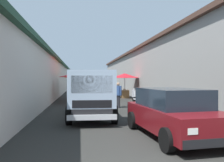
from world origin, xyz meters
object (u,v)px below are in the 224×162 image
hatchback_car (173,112)px  delivery_truck (92,96)px  parked_scooter (137,97)px  vendor_by_crates (118,93)px  plastic_stool (91,101)px  fruit_stall_near_right (125,78)px  fruit_stall_far_left (77,78)px  fruit_stall_far_right (79,78)px

hatchback_car → delivery_truck: size_ratio=0.81×
hatchback_car → parked_scooter: 9.78m
hatchback_car → vendor_by_crates: (7.05, 0.47, 0.15)m
hatchback_car → delivery_truck: bearing=38.3°
parked_scooter → plastic_stool: 3.64m
fruit_stall_near_right → fruit_stall_far_left: bearing=124.4°
parked_scooter → hatchback_car: bearing=171.9°
fruit_stall_far_right → parked_scooter: bearing=-138.7°
delivery_truck → fruit_stall_near_right: bearing=-18.2°
parked_scooter → plastic_stool: parked_scooter is taller
plastic_stool → parked_scooter: bearing=-71.6°
fruit_stall_far_left → fruit_stall_far_right: (3.41, -0.12, 0.04)m
hatchback_car → delivery_truck: delivery_truck is taller
fruit_stall_near_right → fruit_stall_far_left: 5.27m
vendor_by_crates → plastic_stool: (1.48, 1.60, -0.56)m
hatchback_car → vendor_by_crates: bearing=3.8°
fruit_stall_far_left → fruit_stall_far_right: fruit_stall_far_right is taller
hatchback_car → vendor_by_crates: vendor_by_crates is taller
delivery_truck → fruit_stall_far_left: bearing=4.8°
fruit_stall_far_right → parked_scooter: fruit_stall_far_right is taller
fruit_stall_far_left → vendor_by_crates: fruit_stall_far_left is taller
hatchback_car → plastic_stool: 8.79m
fruit_stall_near_right → plastic_stool: fruit_stall_near_right is taller
fruit_stall_near_right → parked_scooter: (-4.40, -0.01, -1.44)m
fruit_stall_near_right → vendor_by_crates: bearing=165.4°
vendor_by_crates → fruit_stall_far_left: bearing=31.8°
vendor_by_crates → parked_scooter: (2.63, -1.84, -0.44)m
delivery_truck → plastic_stool: delivery_truck is taller
fruit_stall_far_left → parked_scooter: bearing=-108.1°
delivery_truck → parked_scooter: bearing=-28.5°
fruit_stall_near_right → delivery_truck: size_ratio=0.53×
fruit_stall_far_left → fruit_stall_far_right: bearing=-2.0°
hatchback_car → plastic_stool: (8.53, 2.08, -0.41)m
hatchback_car → delivery_truck: 3.73m
fruit_stall_far_left → fruit_stall_near_right: bearing=-55.6°
fruit_stall_near_right → parked_scooter: 4.63m
fruit_stall_far_left → delivery_truck: size_ratio=0.57×
fruit_stall_far_right → vendor_by_crates: fruit_stall_far_right is taller
fruit_stall_far_left → vendor_by_crates: size_ratio=1.83×
delivery_truck → fruit_stall_far_right: bearing=2.8°
fruit_stall_near_right → delivery_truck: (-11.16, 3.66, -0.85)m
fruit_stall_far_right → vendor_by_crates: bearing=-162.2°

